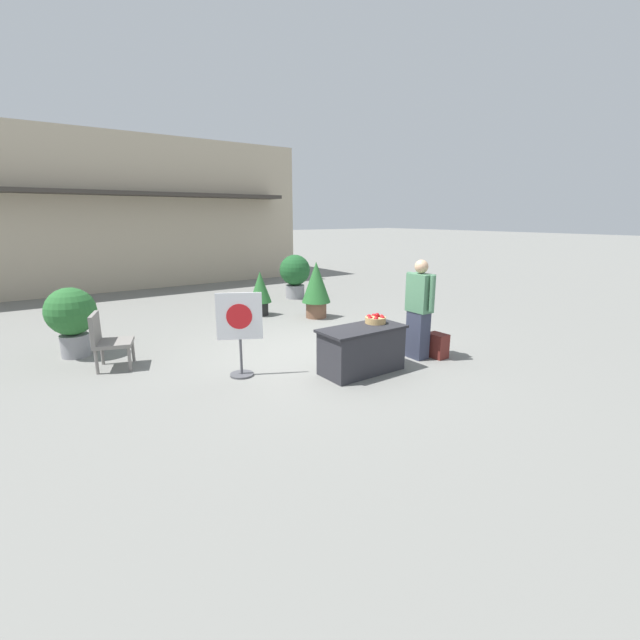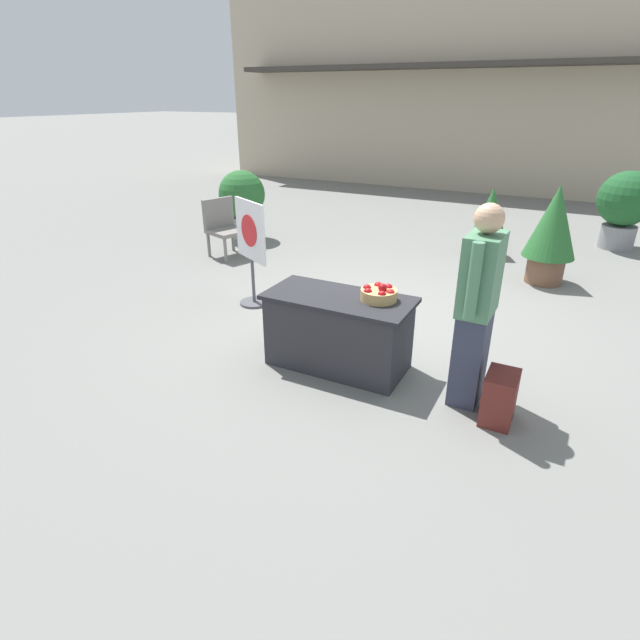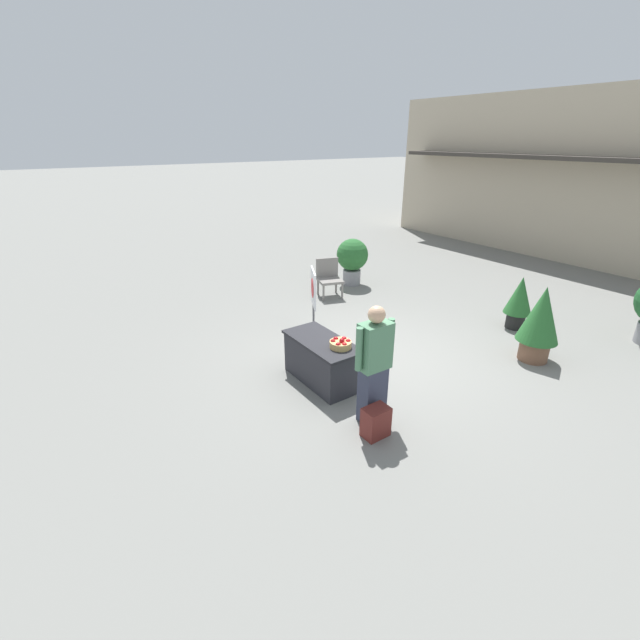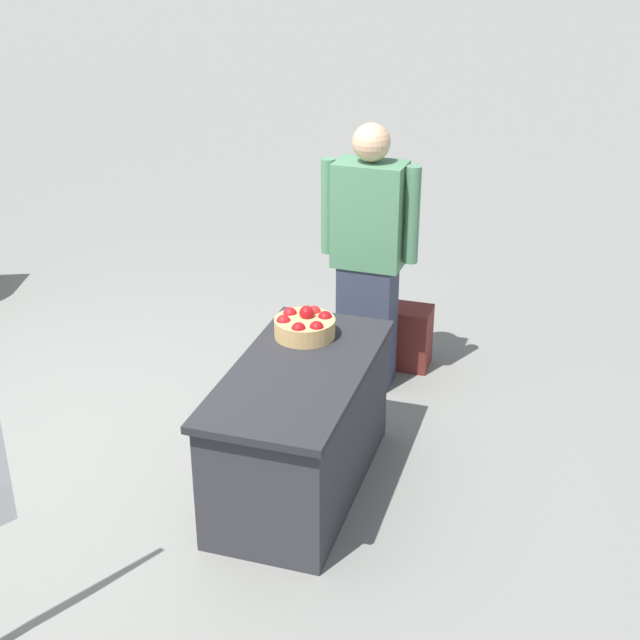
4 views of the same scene
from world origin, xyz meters
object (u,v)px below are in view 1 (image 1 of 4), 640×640
(person_visitor, at_px, (419,309))
(potted_plant_far_left, at_px, (316,287))
(potted_plant_near_left, at_px, (71,316))
(potted_plant_near_right, at_px, (295,273))
(display_table, at_px, (362,350))
(potted_plant_far_right, at_px, (260,290))
(apple_basket, at_px, (376,319))
(patio_chair, at_px, (106,338))
(poster_board, at_px, (240,330))
(backpack, at_px, (437,346))

(person_visitor, height_order, potted_plant_far_left, person_visitor)
(potted_plant_near_left, bearing_deg, potted_plant_near_right, 21.85)
(display_table, xyz_separation_m, potted_plant_far_right, (0.56, 4.43, 0.26))
(potted_plant_far_right, xyz_separation_m, potted_plant_near_left, (-4.12, -0.97, 0.10))
(apple_basket, relative_size, person_visitor, 0.19)
(potted_plant_near_right, bearing_deg, patio_chair, -148.84)
(person_visitor, height_order, potted_plant_far_right, person_visitor)
(display_table, bearing_deg, poster_board, 150.11)
(potted_plant_near_right, bearing_deg, backpack, -98.74)
(apple_basket, xyz_separation_m, poster_board, (-1.96, 0.84, -0.05))
(potted_plant_near_right, bearing_deg, apple_basket, -110.03)
(poster_board, bearing_deg, display_table, 88.04)
(person_visitor, relative_size, potted_plant_far_left, 1.25)
(poster_board, distance_m, potted_plant_near_right, 6.41)
(potted_plant_near_left, bearing_deg, patio_chair, -70.56)
(backpack, distance_m, potted_plant_near_right, 6.19)
(patio_chair, relative_size, potted_plant_near_left, 0.75)
(person_visitor, distance_m, potted_plant_far_left, 3.49)
(potted_plant_near_right, relative_size, potted_plant_near_left, 1.06)
(backpack, distance_m, potted_plant_far_left, 3.70)
(backpack, xyz_separation_m, potted_plant_far_left, (0.01, 3.67, 0.54))
(person_visitor, distance_m, potted_plant_far_right, 4.52)
(display_table, distance_m, apple_basket, 0.55)
(potted_plant_far_right, height_order, potted_plant_near_left, potted_plant_near_left)
(backpack, relative_size, patio_chair, 0.46)
(poster_board, xyz_separation_m, potted_plant_far_right, (2.17, 3.51, -0.11))
(display_table, xyz_separation_m, patio_chair, (-3.20, 2.45, 0.14))
(apple_basket, xyz_separation_m, potted_plant_near_left, (-3.91, 3.37, -0.06))
(display_table, bearing_deg, potted_plant_far_right, 82.76)
(poster_board, bearing_deg, apple_basket, 94.84)
(apple_basket, height_order, poster_board, poster_board)
(apple_basket, height_order, potted_plant_far_right, potted_plant_far_right)
(backpack, bearing_deg, apple_basket, 165.24)
(person_visitor, xyz_separation_m, potted_plant_far_right, (-0.67, 4.47, -0.24))
(poster_board, relative_size, potted_plant_far_left, 0.96)
(potted_plant_far_right, distance_m, potted_plant_near_right, 2.39)
(poster_board, relative_size, patio_chair, 1.42)
(patio_chair, distance_m, potted_plant_near_left, 1.09)
(display_table, relative_size, potted_plant_near_left, 1.13)
(poster_board, bearing_deg, potted_plant_near_right, 168.49)
(apple_basket, height_order, potted_plant_far_left, potted_plant_far_left)
(patio_chair, xyz_separation_m, potted_plant_near_left, (-0.36, 1.01, 0.22))
(apple_basket, bearing_deg, potted_plant_near_left, 139.22)
(display_table, xyz_separation_m, poster_board, (-1.61, 0.92, 0.37))
(poster_board, height_order, patio_chair, poster_board)
(patio_chair, bearing_deg, potted_plant_near_left, 127.78)
(display_table, distance_m, potted_plant_near_left, 4.98)
(person_visitor, distance_m, patio_chair, 5.09)
(display_table, bearing_deg, person_visitor, -1.59)
(person_visitor, bearing_deg, patio_chair, -27.71)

